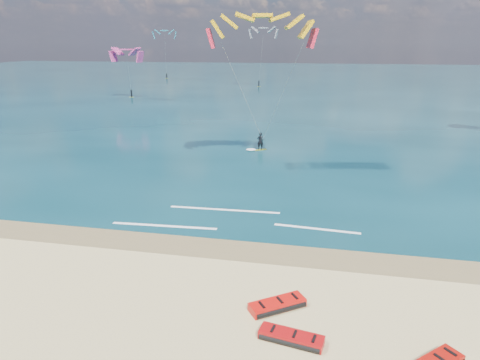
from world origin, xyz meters
name	(u,v)px	position (x,y,z in m)	size (l,w,h in m)	color
ground	(284,122)	(0.00, 40.00, 0.00)	(320.00, 320.00, 0.00)	tan
wet_sand_strip	(213,247)	(0.00, 3.00, 0.00)	(320.00, 2.40, 0.01)	brown
sea	(307,81)	(0.00, 104.00, 0.02)	(320.00, 200.00, 0.04)	#092C35
packed_kite_left	(277,308)	(3.88, -1.66, 0.00)	(2.48, 1.08, 0.39)	red
packed_kite_mid	(291,341)	(4.58, -3.51, 0.00)	(2.48, 0.99, 0.36)	#B00C0D
kitesurfer_main	(261,80)	(-0.18, 20.31, 7.06)	(8.26, 9.29, 13.68)	#B1D218
shoreline_foam	(228,220)	(0.01, 6.55, 0.04)	(14.18, 3.63, 0.01)	white
distant_kites	(193,61)	(-25.45, 82.46, 6.00)	(36.09, 46.25, 13.08)	#C1387E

